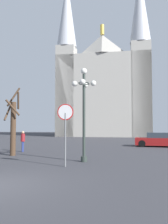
{
  "coord_description": "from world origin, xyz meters",
  "views": [
    {
      "loc": [
        4.2,
        -7.5,
        2.05
      ],
      "look_at": [
        0.64,
        18.91,
        3.56
      ],
      "focal_mm": 37.45,
      "sensor_mm": 36.0,
      "label": 1
    }
  ],
  "objects_px": {
    "bare_tree": "(13,125)",
    "parked_car_near_red": "(158,140)",
    "cathedral": "(104,87)",
    "street_lamp": "(84,103)",
    "stop_sign": "(65,122)",
    "pedestrian_walking": "(23,139)"
  },
  "relations": [
    {
      "from": "bare_tree",
      "to": "parked_car_near_red",
      "type": "height_order",
      "value": "bare_tree"
    },
    {
      "from": "cathedral",
      "to": "street_lamp",
      "type": "bearing_deg",
      "value": -89.4
    },
    {
      "from": "stop_sign",
      "to": "parked_car_near_red",
      "type": "distance_m",
      "value": 13.5
    },
    {
      "from": "street_lamp",
      "to": "pedestrian_walking",
      "type": "distance_m",
      "value": 7.2
    },
    {
      "from": "cathedral",
      "to": "bare_tree",
      "type": "relative_size",
      "value": 6.57
    },
    {
      "from": "stop_sign",
      "to": "street_lamp",
      "type": "distance_m",
      "value": 2.14
    },
    {
      "from": "stop_sign",
      "to": "parked_car_near_red",
      "type": "xyz_separation_m",
      "value": [
        6.49,
        11.74,
        -1.56
      ]
    },
    {
      "from": "bare_tree",
      "to": "pedestrian_walking",
      "type": "distance_m",
      "value": 2.48
    },
    {
      "from": "street_lamp",
      "to": "bare_tree",
      "type": "relative_size",
      "value": 1.13
    },
    {
      "from": "bare_tree",
      "to": "pedestrian_walking",
      "type": "xyz_separation_m",
      "value": [
        -0.2,
        2.2,
        -1.12
      ]
    },
    {
      "from": "street_lamp",
      "to": "bare_tree",
      "type": "height_order",
      "value": "street_lamp"
    },
    {
      "from": "cathedral",
      "to": "bare_tree",
      "type": "distance_m",
      "value": 30.59
    },
    {
      "from": "pedestrian_walking",
      "to": "stop_sign",
      "type": "bearing_deg",
      "value": -51.96
    },
    {
      "from": "street_lamp",
      "to": "stop_sign",
      "type": "bearing_deg",
      "value": -112.58
    },
    {
      "from": "stop_sign",
      "to": "street_lamp",
      "type": "height_order",
      "value": "street_lamp"
    },
    {
      "from": "cathedral",
      "to": "parked_car_near_red",
      "type": "xyz_separation_m",
      "value": [
        6.11,
        -21.32,
        -8.66
      ]
    },
    {
      "from": "cathedral",
      "to": "parked_car_near_red",
      "type": "relative_size",
      "value": 7.23
    },
    {
      "from": "bare_tree",
      "to": "stop_sign",
      "type": "bearing_deg",
      "value": -39.97
    },
    {
      "from": "parked_car_near_red",
      "to": "cathedral",
      "type": "bearing_deg",
      "value": 105.98
    },
    {
      "from": "pedestrian_walking",
      "to": "parked_car_near_red",
      "type": "bearing_deg",
      "value": 27.55
    },
    {
      "from": "parked_car_near_red",
      "to": "stop_sign",
      "type": "bearing_deg",
      "value": -118.94
    },
    {
      "from": "stop_sign",
      "to": "pedestrian_walking",
      "type": "distance_m",
      "value": 7.63
    }
  ]
}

